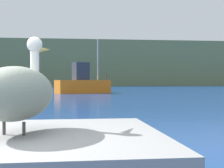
% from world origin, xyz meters
% --- Properties ---
extents(hillside_backdrop, '(140.00, 14.27, 9.39)m').
position_xyz_m(hillside_backdrop, '(0.00, 72.48, 4.69)').
color(hillside_backdrop, '#6B7A51').
rests_on(hillside_backdrop, ground).
extents(pelican, '(0.88, 1.46, 0.94)m').
position_xyz_m(pelican, '(0.58, 0.45, 1.14)').
color(pelican, gray).
rests_on(pelican, pier_dock).
extents(fishing_boat_orange, '(5.37, 3.47, 5.18)m').
position_xyz_m(fishing_boat_orange, '(2.32, 29.41, 0.91)').
color(fishing_boat_orange, orange).
rests_on(fishing_boat_orange, ground).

